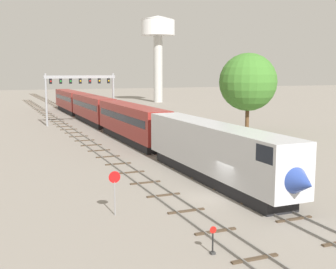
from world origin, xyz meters
TOP-DOWN VIEW (x-y plane):
  - ground_plane at (0.00, 0.00)m, footprint 400.00×400.00m
  - track_main at (2.00, 60.00)m, footprint 2.60×200.00m
  - track_near at (-3.50, 40.00)m, footprint 2.60×160.00m
  - passenger_train at (2.00, 38.67)m, footprint 3.04×89.98m
  - signal_gantry at (-0.25, 48.05)m, footprint 12.10×0.49m
  - water_tower at (31.96, 94.46)m, footprint 9.90×9.90m
  - switch_stand at (-5.10, -8.63)m, footprint 0.36×0.24m
  - stop_sign at (-8.00, -0.91)m, footprint 0.76×0.08m
  - trackside_tree_left at (19.92, 27.45)m, footprint 8.37×8.37m

SIDE VIEW (x-z plane):
  - ground_plane at x=0.00m, z-range 0.00..0.00m
  - track_main at x=2.00m, z-range -0.01..0.15m
  - track_near at x=-3.50m, z-range -0.01..0.15m
  - switch_stand at x=-5.10m, z-range -0.21..1.25m
  - stop_sign at x=-8.00m, z-range 0.43..3.31m
  - passenger_train at x=2.00m, z-range 0.20..5.00m
  - signal_gantry at x=-0.25m, z-range 2.08..10.84m
  - trackside_tree_left at x=19.92m, z-range 1.68..13.43m
  - water_tower at x=31.96m, z-range 7.26..32.30m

